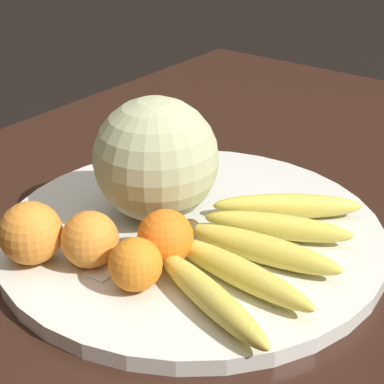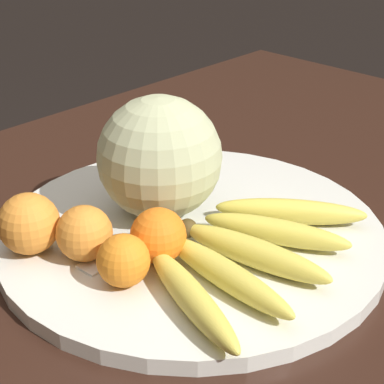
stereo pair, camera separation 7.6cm
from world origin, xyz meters
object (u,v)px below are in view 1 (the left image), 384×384
melon (154,160)px  orange_front_right (90,240)px  produce_tag (119,260)px  orange_front_left (165,237)px  fruit_bowl (192,234)px  banana_bunch (257,247)px  kitchen_table (192,302)px  orange_mid_center (135,264)px  orange_back_left (31,233)px

melon → orange_front_right: 0.14m
produce_tag → orange_front_left: bearing=-55.1°
fruit_bowl → banana_bunch: size_ratio=1.46×
orange_front_left → produce_tag: 0.06m
kitchen_table → melon: melon is taller
orange_mid_center → fruit_bowl: bearing=11.3°
melon → orange_mid_center: bearing=-147.5°
banana_bunch → fruit_bowl: bearing=165.3°
kitchen_table → orange_front_right: bearing=162.5°
melon → produce_tag: (-0.10, -0.03, -0.08)m
orange_front_left → orange_front_right: bearing=130.8°
fruit_bowl → orange_mid_center: size_ratio=8.24×
orange_front_left → banana_bunch: bearing=-50.6°
fruit_bowl → melon: (-0.00, 0.06, 0.09)m
orange_front_left → orange_front_right: (-0.05, 0.06, 0.00)m
orange_mid_center → produce_tag: orange_mid_center is taller
melon → orange_mid_center: 0.16m
orange_front_left → orange_front_right: size_ratio=0.99×
fruit_bowl → orange_back_left: size_ratio=6.63×
kitchen_table → fruit_bowl: size_ratio=3.21×
melon → banana_bunch: bearing=-93.0°
kitchen_table → banana_bunch: 0.16m
fruit_bowl → produce_tag: 0.11m
orange_front_left → orange_mid_center: bearing=-173.9°
fruit_bowl → orange_front_left: bearing=-164.9°
melon → orange_back_left: bearing=164.8°
orange_front_right → orange_mid_center: orange_front_right is taller
banana_bunch → orange_back_left: bearing=-151.0°
orange_mid_center → melon: bearing=32.5°
orange_mid_center → kitchen_table: bearing=11.7°
orange_front_right → produce_tag: 0.04m
orange_front_left → orange_front_right: 0.08m
banana_bunch → orange_front_left: bearing=-149.1°
banana_bunch → orange_front_left: size_ratio=5.10×
banana_bunch → orange_front_right: size_ratio=5.05×
orange_front_right → orange_mid_center: bearing=-92.0°
melon → orange_front_right: size_ratio=2.42×
fruit_bowl → banana_bunch: 0.10m
orange_front_right → orange_back_left: size_ratio=0.90×
fruit_bowl → orange_back_left: orange_back_left is taller
banana_bunch → produce_tag: banana_bunch is taller
kitchen_table → orange_mid_center: orange_mid_center is taller
kitchen_table → fruit_bowl: (-0.00, -0.00, 0.10)m
orange_front_right → orange_back_left: bearing=120.5°
orange_front_right → orange_back_left: orange_back_left is taller
kitchen_table → orange_front_right: 0.20m
kitchen_table → orange_mid_center: 0.20m
melon → orange_back_left: 0.17m
kitchen_table → orange_front_left: size_ratio=23.96×
orange_back_left → banana_bunch: bearing=-52.5°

